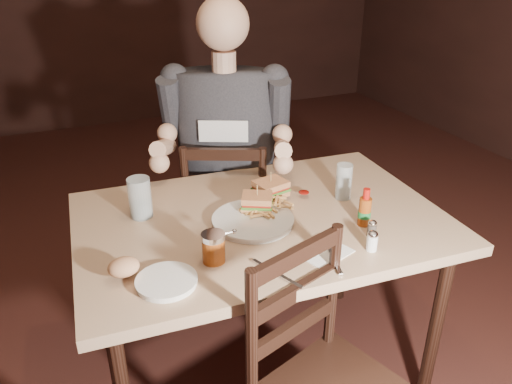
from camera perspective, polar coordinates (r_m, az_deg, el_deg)
name	(u,v)px	position (r m, az deg, el deg)	size (l,w,h in m)	color
room_shell	(217,32)	(1.73, -4.48, 17.75)	(7.00, 7.00, 7.00)	black
main_table	(261,234)	(1.85, 0.61, -4.87)	(1.36, 0.95, 0.77)	tan
chair_far	(229,219)	(2.46, -3.16, -3.07)	(0.41, 0.45, 0.90)	black
diner	(225,120)	(2.20, -3.60, 8.18)	(0.59, 0.46, 1.02)	#323238
dinner_plate	(253,221)	(1.77, -0.35, -3.36)	(0.28, 0.28, 0.02)	white
sandwich_left	(257,198)	(1.81, 0.13, -0.69)	(0.11, 0.09, 0.10)	tan
sandwich_right	(271,184)	(1.91, 1.69, 0.97)	(0.12, 0.10, 0.10)	tan
fries_pile	(268,205)	(1.82, 1.38, -1.54)	(0.24, 0.17, 0.04)	#DEAB6A
ketchup_dollop	(304,192)	(1.95, 5.49, -0.03)	(0.04, 0.04, 0.01)	maroon
glass_left	(140,198)	(1.83, -13.11, -0.65)	(0.08, 0.08, 0.15)	silver
glass_right	(344,182)	(1.95, 9.99, 1.19)	(0.06, 0.06, 0.14)	silver
hot_sauce	(365,207)	(1.78, 12.36, -1.69)	(0.04, 0.04, 0.14)	#8E3D10
salt_shaker	(372,241)	(1.66, 13.12, -5.52)	(0.04, 0.04, 0.07)	white
pepper_shaker	(372,229)	(1.73, 13.10, -4.14)	(0.03, 0.03, 0.06)	#38332D
syrup_dispenser	(214,248)	(1.56, -4.87, -6.35)	(0.08, 0.08, 0.10)	#8E3D10
napkin	(322,251)	(1.64, 7.50, -6.67)	(0.16, 0.15, 0.00)	white
knife	(277,273)	(1.52, 2.37, -9.26)	(0.01, 0.20, 0.00)	silver
fork	(333,258)	(1.60, 8.84, -7.44)	(0.01, 0.18, 0.01)	silver
side_plate	(167,282)	(1.50, -10.17, -10.14)	(0.18, 0.18, 0.01)	white
bread_roll	(124,267)	(1.53, -14.90, -8.28)	(0.09, 0.08, 0.06)	tan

